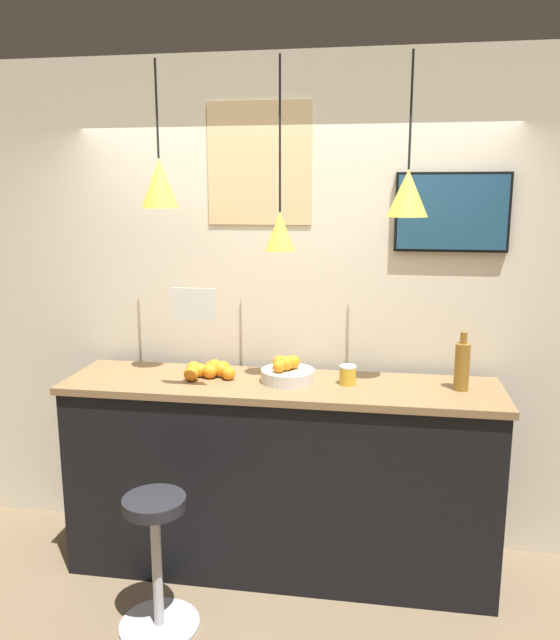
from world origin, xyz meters
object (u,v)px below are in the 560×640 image
Objects in this scene: spread_jar at (348,375)px; juice_bottle at (462,365)px; fruit_bowl at (287,372)px; bar_stool at (156,549)px; mounted_tv at (452,212)px.

juice_bottle is at bearing 0.00° from spread_jar.
fruit_bowl is 0.94× the size of juice_bottle.
spread_jar reaches higher than bar_stool.
spread_jar is (0.88, 0.64, 0.74)m from bar_stool.
fruit_bowl is 0.48× the size of mounted_tv.
mounted_tv is (0.54, 0.32, 0.86)m from spread_jar.
juice_bottle is at bearing 0.13° from fruit_bowl.
spread_jar is at bearing 36.06° from bar_stool.
bar_stool is 1.12m from fruit_bowl.
juice_bottle is 0.85m from mounted_tv.
bar_stool is 1.80m from juice_bottle.
fruit_bowl is at bearing -179.87° from juice_bottle.
spread_jar is 1.06m from mounted_tv.
juice_bottle is at bearing 23.47° from bar_stool.
juice_bottle is 0.51× the size of mounted_tv.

